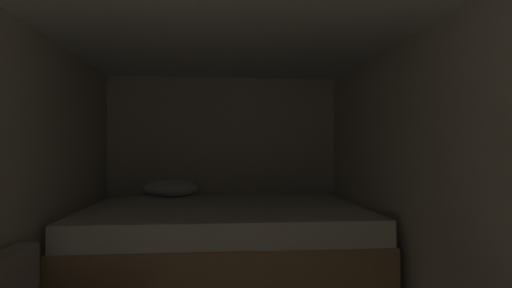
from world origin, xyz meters
TOP-DOWN VIEW (x-y plane):
  - wall_back at (0.00, 4.13)m, footprint 2.51×0.05m
  - wall_right at (1.23, 1.66)m, footprint 0.05×4.89m
  - bed at (-0.00, 3.18)m, footprint 2.29×1.76m

SIDE VIEW (x-z plane):
  - bed at x=0.00m, z-range -0.08..0.84m
  - wall_back at x=0.00m, z-range 0.00..1.98m
  - wall_right at x=1.23m, z-range 0.00..1.98m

